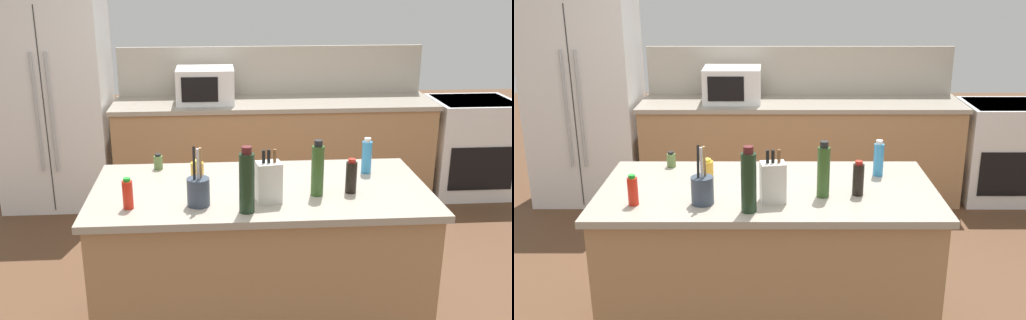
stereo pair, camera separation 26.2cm
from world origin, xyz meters
TOP-DOWN VIEW (x-y plane):
  - back_counter_run at (0.30, 2.20)m, footprint 2.95×0.66m
  - wall_backsplash at (0.30, 2.52)m, footprint 2.91×0.03m
  - kitchen_island at (0.00, 0.00)m, footprint 1.91×0.94m
  - refrigerator at (-1.69, 2.25)m, footprint 0.95×0.75m
  - range_oven at (2.20, 2.20)m, footprint 0.76×0.65m
  - microwave at (-0.33, 2.20)m, footprint 0.52×0.39m
  - knife_block at (0.03, -0.20)m, footprint 0.14×0.12m
  - utensil_crock at (-0.34, -0.23)m, footprint 0.12×0.12m
  - dish_soap_bottle at (0.66, 0.21)m, footprint 0.06×0.06m
  - wine_bottle at (-0.10, -0.34)m, footprint 0.08×0.08m
  - soy_sauce_bottle at (0.50, -0.11)m, footprint 0.06×0.06m
  - honey_jar at (-0.36, 0.15)m, footprint 0.08×0.08m
  - olive_oil_bottle at (0.30, -0.13)m, footprint 0.07×0.07m
  - hot_sauce_bottle at (-0.71, -0.25)m, footprint 0.05×0.05m
  - spice_jar_oregano at (-0.61, 0.37)m, footprint 0.06×0.06m

SIDE VIEW (x-z plane):
  - range_oven at x=2.20m, z-range 0.01..0.93m
  - back_counter_run at x=0.30m, z-range 0.00..0.94m
  - kitchen_island at x=0.00m, z-range 0.00..0.94m
  - refrigerator at x=-1.69m, z-range 0.00..1.88m
  - spice_jar_oregano at x=-0.61m, z-range 0.94..1.03m
  - honey_jar at x=-0.36m, z-range 0.94..1.06m
  - hot_sauce_bottle at x=-0.71m, z-range 0.94..1.10m
  - utensil_crock at x=-0.34m, z-range 0.86..1.18m
  - soy_sauce_bottle at x=0.50m, z-range 0.93..1.13m
  - dish_soap_bottle at x=0.66m, z-range 0.93..1.15m
  - knife_block at x=0.03m, z-range 0.91..1.20m
  - olive_oil_bottle at x=0.30m, z-range 0.93..1.25m
  - microwave at x=-0.33m, z-range 0.94..1.25m
  - wine_bottle at x=-0.10m, z-range 0.93..1.28m
  - wall_backsplash at x=0.30m, z-range 0.94..1.40m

